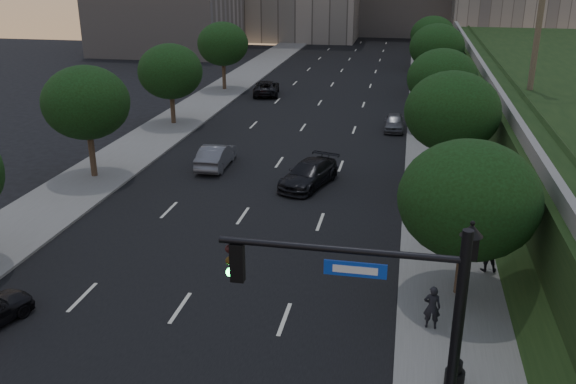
% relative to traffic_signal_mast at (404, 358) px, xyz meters
% --- Properties ---
extents(road_surface, '(16.00, 140.00, 0.02)m').
position_rel_traffic_signal_mast_xyz_m(road_surface, '(-8.17, 31.66, -3.66)').
color(road_surface, black).
rests_on(road_surface, ground).
extents(sidewalk_right, '(4.50, 140.00, 0.15)m').
position_rel_traffic_signal_mast_xyz_m(sidewalk_right, '(2.08, 31.66, -3.60)').
color(sidewalk_right, slate).
rests_on(sidewalk_right, ground).
extents(sidewalk_left, '(4.50, 140.00, 0.15)m').
position_rel_traffic_signal_mast_xyz_m(sidewalk_left, '(-18.42, 31.66, -3.60)').
color(sidewalk_left, slate).
rests_on(sidewalk_left, ground).
extents(parapet_wall, '(0.35, 90.00, 0.70)m').
position_rel_traffic_signal_mast_xyz_m(parapet_wall, '(5.33, 29.66, 0.68)').
color(parapet_wall, slate).
rests_on(parapet_wall, embankment).
extents(office_block_filler, '(18.00, 16.00, 14.00)m').
position_rel_traffic_signal_mast_xyz_m(office_block_filler, '(-34.17, 71.66, 3.33)').
color(office_block_filler, gray).
rests_on(office_block_filler, ground).
extents(tree_right_a, '(5.20, 5.20, 6.24)m').
position_rel_traffic_signal_mast_xyz_m(tree_right_a, '(2.13, 9.66, 0.35)').
color(tree_right_a, '#38281C').
rests_on(tree_right_a, ground).
extents(tree_right_b, '(5.20, 5.20, 6.74)m').
position_rel_traffic_signal_mast_xyz_m(tree_right_b, '(2.13, 21.66, 0.84)').
color(tree_right_b, '#38281C').
rests_on(tree_right_b, ground).
extents(tree_right_c, '(5.20, 5.20, 6.24)m').
position_rel_traffic_signal_mast_xyz_m(tree_right_c, '(2.13, 34.66, 0.35)').
color(tree_right_c, '#38281C').
rests_on(tree_right_c, ground).
extents(tree_right_d, '(5.20, 5.20, 6.74)m').
position_rel_traffic_signal_mast_xyz_m(tree_right_d, '(2.13, 48.66, 0.84)').
color(tree_right_d, '#38281C').
rests_on(tree_right_d, ground).
extents(tree_right_e, '(5.20, 5.20, 6.24)m').
position_rel_traffic_signal_mast_xyz_m(tree_right_e, '(2.13, 63.66, 0.35)').
color(tree_right_e, '#38281C').
rests_on(tree_right_e, ground).
extents(tree_left_b, '(5.00, 5.00, 6.71)m').
position_rel_traffic_signal_mast_xyz_m(tree_left_b, '(-18.47, 19.66, 0.90)').
color(tree_left_b, '#38281C').
rests_on(tree_left_b, ground).
extents(tree_left_c, '(5.00, 5.00, 6.34)m').
position_rel_traffic_signal_mast_xyz_m(tree_left_c, '(-18.47, 32.66, 0.53)').
color(tree_left_c, '#38281C').
rests_on(tree_left_c, ground).
extents(tree_left_d, '(5.00, 5.00, 6.71)m').
position_rel_traffic_signal_mast_xyz_m(tree_left_d, '(-18.47, 46.66, 0.90)').
color(tree_left_d, '#38281C').
rests_on(tree_left_d, ground).
extents(traffic_signal_mast, '(5.68, 0.56, 7.00)m').
position_rel_traffic_signal_mast_xyz_m(traffic_signal_mast, '(0.00, 0.00, 0.00)').
color(traffic_signal_mast, black).
rests_on(traffic_signal_mast, ground).
extents(street_lamp, '(0.64, 0.64, 5.62)m').
position_rel_traffic_signal_mast_xyz_m(street_lamp, '(1.64, 3.84, -1.04)').
color(street_lamp, black).
rests_on(street_lamp, ground).
extents(sedan_mid_left, '(1.65, 4.51, 1.47)m').
position_rel_traffic_signal_mast_xyz_m(sedan_mid_left, '(-11.89, 23.03, -2.94)').
color(sedan_mid_left, '#5B5C63').
rests_on(sedan_mid_left, ground).
extents(sedan_far_left, '(3.11, 5.34, 1.40)m').
position_rel_traffic_signal_mast_xyz_m(sedan_far_left, '(-13.79, 45.24, -2.97)').
color(sedan_far_left, black).
rests_on(sedan_far_left, ground).
extents(sedan_near_right, '(3.38, 5.31, 1.43)m').
position_rel_traffic_signal_mast_xyz_m(sedan_near_right, '(-5.61, 20.76, -2.96)').
color(sedan_near_right, black).
rests_on(sedan_near_right, ground).
extents(sedan_far_right, '(1.55, 3.76, 1.27)m').
position_rel_traffic_signal_mast_xyz_m(sedan_far_right, '(-1.17, 34.27, -3.04)').
color(sedan_far_right, '#56575D').
rests_on(sedan_far_right, ground).
extents(pedestrian_a, '(0.61, 0.41, 1.62)m').
position_rel_traffic_signal_mast_xyz_m(pedestrian_a, '(1.01, 6.96, -2.71)').
color(pedestrian_a, black).
rests_on(pedestrian_a, sidewalk_right).
extents(pedestrian_b, '(0.88, 0.70, 1.73)m').
position_rel_traffic_signal_mast_xyz_m(pedestrian_b, '(3.38, 11.74, -2.66)').
color(pedestrian_b, black).
rests_on(pedestrian_b, sidewalk_right).
extents(pedestrian_c, '(1.16, 0.68, 1.85)m').
position_rel_traffic_signal_mast_xyz_m(pedestrian_c, '(1.10, 14.29, -2.60)').
color(pedestrian_c, black).
rests_on(pedestrian_c, sidewalk_right).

